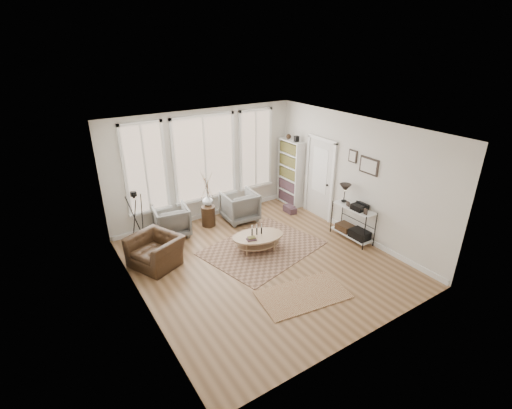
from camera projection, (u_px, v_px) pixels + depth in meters
room at (264, 202)px, 7.55m from camera, size 5.50×5.54×2.90m
bay_window at (205, 160)px, 9.53m from camera, size 4.14×0.12×2.24m
door at (320, 177)px, 9.80m from camera, size 0.09×1.06×2.22m
bookcase at (291, 172)px, 10.63m from camera, size 0.31×0.85×2.06m
low_shelf at (353, 220)px, 8.85m from camera, size 0.38×1.08×1.30m
wall_art at (365, 163)px, 8.41m from camera, size 0.04×0.88×0.44m
rug_main at (263, 248)px, 8.63m from camera, size 2.92×2.46×0.01m
rug_runner at (303, 295)px, 7.04m from camera, size 1.81×1.17×0.01m
coffee_table at (258, 239)px, 8.45m from camera, size 1.33×1.02×0.54m
armchair_left at (172, 221)px, 9.09m from camera, size 0.91×0.93×0.75m
armchair_right at (240, 206)px, 9.84m from camera, size 0.91×0.93×0.79m
side_table at (207, 200)px, 9.41m from camera, size 0.36×0.36×1.49m
vase at (208, 200)px, 9.53m from camera, size 0.28×0.28×0.27m
accent_chair at (156, 251)px, 7.90m from camera, size 1.29×1.22×0.66m
tripod_camera at (138, 223)px, 8.38m from camera, size 0.50×0.50×1.41m
book_stack_near at (289, 209)px, 10.42m from camera, size 0.23×0.29×0.19m
book_stack_far at (291, 210)px, 10.34m from camera, size 0.25×0.30×0.17m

